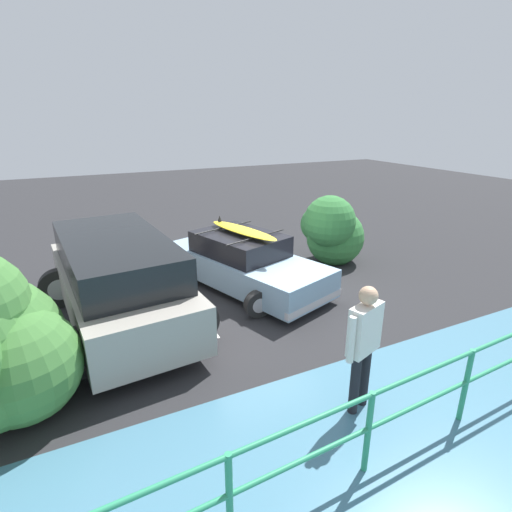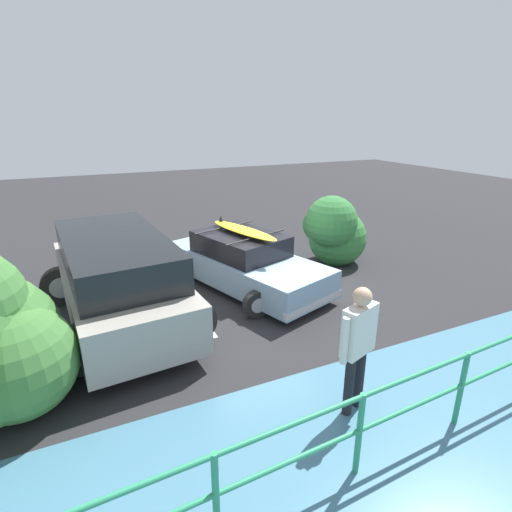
% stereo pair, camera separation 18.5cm
% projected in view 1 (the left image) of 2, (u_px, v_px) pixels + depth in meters
% --- Properties ---
extents(ground_plane, '(44.00, 44.00, 0.02)m').
position_uv_depth(ground_plane, '(259.00, 291.00, 9.31)').
color(ground_plane, '#28282B').
rests_on(ground_plane, ground).
extents(parking_stripe, '(0.12, 3.90, 0.00)m').
position_uv_depth(parking_stripe, '(187.00, 297.00, 8.95)').
color(parking_stripe, silver).
rests_on(parking_stripe, ground).
extents(sedan_car, '(3.02, 4.57, 1.55)m').
position_uv_depth(sedan_car, '(244.00, 262.00, 9.38)').
color(sedan_car, '#8CADC6').
rests_on(sedan_car, ground).
extents(suv_car, '(2.97, 5.00, 1.75)m').
position_uv_depth(suv_car, '(118.00, 279.00, 7.58)').
color(suv_car, '#9E998E').
rests_on(suv_car, ground).
extents(person_bystander, '(0.68, 0.36, 1.84)m').
position_uv_depth(person_bystander, '(364.00, 338.00, 5.22)').
color(person_bystander, black).
rests_on(person_bystander, ground).
extents(railing_fence, '(10.24, 0.59, 1.07)m').
position_uv_depth(railing_fence, '(370.00, 420.00, 4.36)').
color(railing_fence, '#2D9366').
rests_on(railing_fence, ground).
extents(bush_near_left, '(1.89, 1.83, 2.02)m').
position_uv_depth(bush_near_left, '(332.00, 232.00, 10.79)').
color(bush_near_left, brown).
rests_on(bush_near_left, ground).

